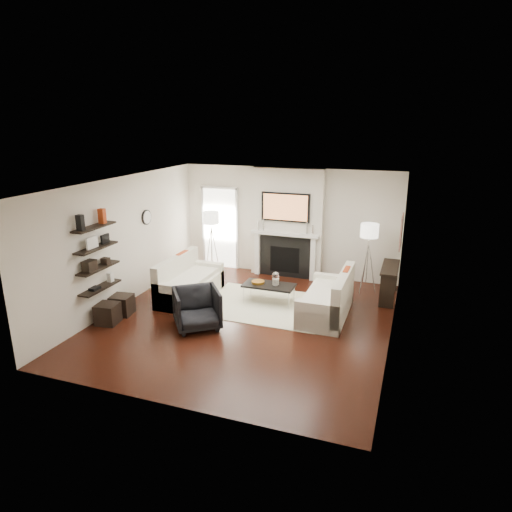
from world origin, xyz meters
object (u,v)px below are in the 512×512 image
(loveseat_left_base, at_px, (190,289))
(loveseat_right_base, at_px, (326,306))
(lamp_right_shade, at_px, (370,231))
(coffee_table, at_px, (269,285))
(ottoman_near, at_px, (122,305))
(armchair, at_px, (197,307))
(lamp_left_shade, at_px, (211,218))

(loveseat_left_base, relative_size, loveseat_right_base, 1.00)
(loveseat_left_base, xyz_separation_m, lamp_right_shade, (3.61, 1.69, 1.24))
(coffee_table, relative_size, lamp_right_shade, 2.75)
(loveseat_right_base, bearing_deg, ottoman_near, -161.30)
(lamp_right_shade, bearing_deg, loveseat_right_base, -110.58)
(loveseat_right_base, relative_size, lamp_right_shade, 4.50)
(coffee_table, distance_m, lamp_right_shade, 2.56)
(loveseat_right_base, height_order, armchair, armchair)
(armchair, bearing_deg, ottoman_near, 141.78)
(loveseat_right_base, height_order, coffee_table, same)
(loveseat_left_base, xyz_separation_m, ottoman_near, (-0.91, -1.25, -0.01))
(loveseat_left_base, xyz_separation_m, loveseat_right_base, (3.01, 0.07, 0.00))
(loveseat_right_base, bearing_deg, armchair, -148.10)
(coffee_table, relative_size, lamp_left_shade, 2.75)
(loveseat_right_base, relative_size, coffee_table, 1.64)
(coffee_table, relative_size, ottoman_near, 2.75)
(lamp_left_shade, distance_m, lamp_right_shade, 3.90)
(loveseat_right_base, xyz_separation_m, armchair, (-2.19, -1.36, 0.21))
(loveseat_right_base, distance_m, ottoman_near, 4.13)
(armchair, height_order, ottoman_near, armchair)
(armchair, height_order, lamp_right_shade, lamp_right_shade)
(armchair, bearing_deg, coffee_table, 23.66)
(coffee_table, height_order, ottoman_near, coffee_table)
(armchair, bearing_deg, loveseat_left_base, 85.44)
(coffee_table, bearing_deg, loveseat_right_base, -10.85)
(ottoman_near, bearing_deg, lamp_left_shade, 78.37)
(loveseat_left_base, bearing_deg, lamp_left_shade, 99.21)
(loveseat_right_base, height_order, ottoman_near, loveseat_right_base)
(loveseat_left_base, xyz_separation_m, coffee_table, (1.72, 0.32, 0.19))
(loveseat_left_base, relative_size, ottoman_near, 4.50)
(loveseat_left_base, relative_size, armchair, 2.14)
(lamp_right_shade, height_order, ottoman_near, lamp_right_shade)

